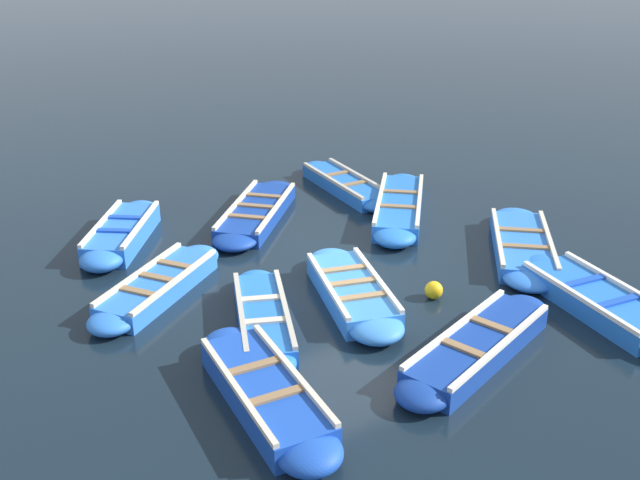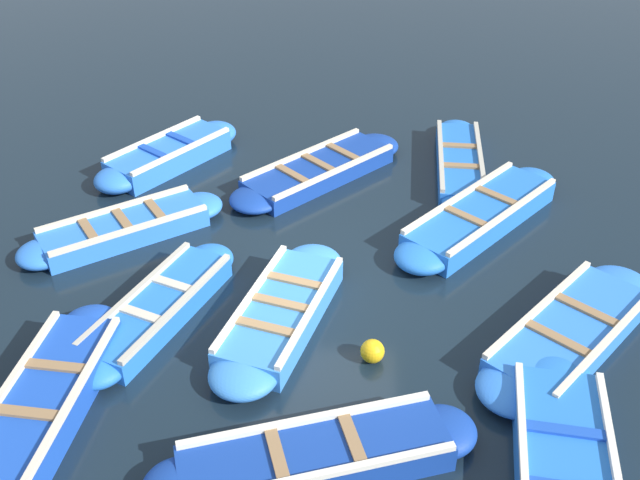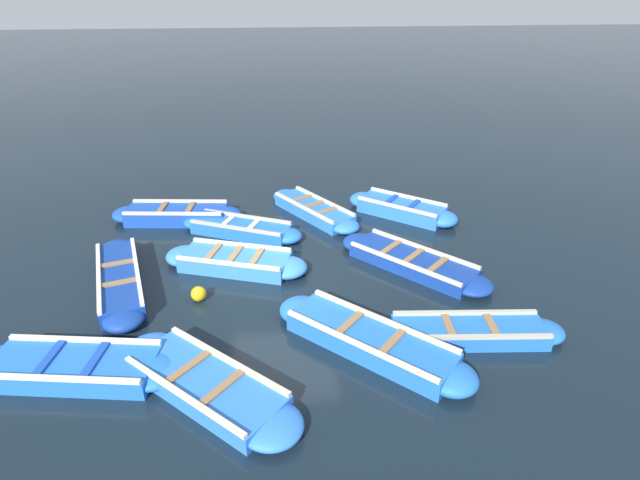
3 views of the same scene
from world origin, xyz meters
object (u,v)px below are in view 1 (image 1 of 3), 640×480
(boat_end_of_row, at_px, (399,207))
(boat_drifting, at_px, (158,286))
(boat_alongside, at_px, (345,185))
(boat_broadside, at_px, (257,213))
(boat_stern_in, at_px, (478,347))
(boat_inner_gap, at_px, (263,319))
(boat_mid_row, at_px, (265,393))
(boat_centre, at_px, (352,292))
(buoy_orange_near, at_px, (434,290))
(boat_near_quay, at_px, (522,246))
(boat_bow_out, at_px, (598,301))
(boat_far_corner, at_px, (122,233))

(boat_end_of_row, bearing_deg, boat_drifting, -84.90)
(boat_alongside, bearing_deg, boat_broadside, -81.80)
(boat_stern_in, distance_m, boat_inner_gap, 3.32)
(boat_broadside, bearing_deg, boat_mid_row, -27.86)
(boat_mid_row, relative_size, boat_inner_gap, 1.09)
(boat_drifting, relative_size, boat_centre, 0.93)
(boat_alongside, xyz_separation_m, boat_drifting, (2.35, -5.56, 0.01))
(boat_alongside, distance_m, buoy_orange_near, 5.32)
(boat_broadside, height_order, boat_near_quay, boat_near_quay)
(boat_stern_in, relative_size, boat_inner_gap, 1.16)
(boat_stern_in, bearing_deg, boat_bow_out, 88.67)
(boat_bow_out, relative_size, boat_end_of_row, 1.08)
(boat_mid_row, height_order, boat_bow_out, boat_mid_row)
(boat_mid_row, distance_m, boat_near_quay, 6.59)
(boat_stern_in, distance_m, boat_centre, 2.46)
(boat_stern_in, distance_m, boat_bow_out, 2.66)
(boat_mid_row, distance_m, boat_bow_out, 5.89)
(boat_centre, height_order, buoy_orange_near, boat_centre)
(buoy_orange_near, bearing_deg, boat_inner_gap, -104.47)
(boat_drifting, bearing_deg, boat_bow_out, 52.60)
(boat_broadside, height_order, boat_bow_out, boat_bow_out)
(boat_centre, bearing_deg, boat_mid_row, -57.26)
(boat_centre, bearing_deg, boat_bow_out, 52.49)
(boat_stern_in, xyz_separation_m, boat_end_of_row, (-4.91, 2.49, 0.01))
(boat_far_corner, bearing_deg, boat_alongside, 89.41)
(boat_broadside, relative_size, boat_stern_in, 0.88)
(boat_stern_in, bearing_deg, buoy_orange_near, 158.95)
(boat_stern_in, height_order, boat_drifting, boat_stern_in)
(boat_near_quay, xyz_separation_m, buoy_orange_near, (0.42, -2.60, -0.00))
(boat_alongside, xyz_separation_m, boat_stern_in, (6.76, -2.38, 0.03))
(boat_end_of_row, bearing_deg, buoy_orange_near, -29.75)
(boat_mid_row, bearing_deg, boat_stern_in, 77.34)
(boat_mid_row, distance_m, boat_drifting, 3.69)
(boat_alongside, xyz_separation_m, boat_inner_gap, (4.29, -4.60, 0.01))
(boat_centre, distance_m, buoy_orange_near, 1.39)
(boat_far_corner, xyz_separation_m, boat_bow_out, (6.88, 5.61, -0.03))
(boat_far_corner, distance_m, boat_mid_row, 6.11)
(boat_broadside, xyz_separation_m, buoy_orange_near, (4.67, 0.83, 0.00))
(boat_stern_in, xyz_separation_m, boat_centre, (-2.40, -0.55, 0.00))
(boat_broadside, height_order, boat_inner_gap, boat_inner_gap)
(boat_alongside, relative_size, boat_near_quay, 1.04)
(boat_inner_gap, bearing_deg, boat_end_of_row, 117.47)
(boat_alongside, distance_m, boat_near_quay, 4.70)
(boat_end_of_row, bearing_deg, boat_near_quay, 15.54)
(boat_mid_row, distance_m, boat_inner_gap, 2.00)
(boat_stern_in, height_order, buoy_orange_near, boat_stern_in)
(boat_end_of_row, bearing_deg, boat_bow_out, 2.03)
(boat_end_of_row, bearing_deg, boat_inner_gap, -62.53)
(boat_stern_in, bearing_deg, boat_near_quay, 123.30)
(boat_centre, xyz_separation_m, buoy_orange_near, (0.68, 1.21, -0.02))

